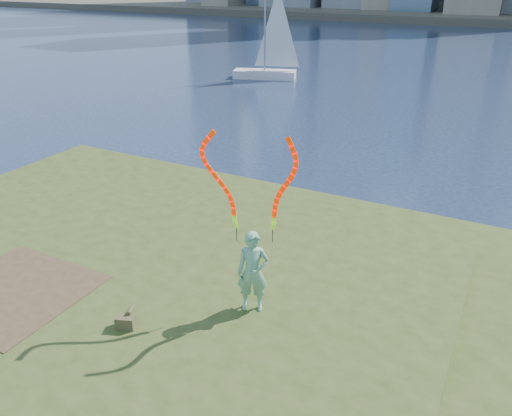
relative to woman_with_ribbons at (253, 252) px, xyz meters
The scene contains 7 objects.
ground 3.85m from the woman_with_ribbons, 158.12° to the left, with size 320.00×320.00×0.00m, color #19263F.
grassy_knoll 3.65m from the woman_with_ribbons, 159.21° to the right, with size 20.00×18.00×0.80m.
dirt_patch 5.69m from the woman_with_ribbons, 158.53° to the right, with size 3.20×3.00×0.02m, color #47331E.
far_shore 96.24m from the woman_with_ribbons, 91.75° to the left, with size 320.00×40.00×1.20m, color #484334.
woman_with_ribbons is the anchor object (origin of this frame).
canvas_bag 2.96m from the woman_with_ribbons, 138.10° to the right, with size 0.44×0.50×0.36m.
sailboat 29.96m from the woman_with_ribbons, 115.77° to the left, with size 4.99×2.87×7.57m.
Camera 1 is at (7.11, -9.02, 7.41)m, focal length 35.00 mm.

